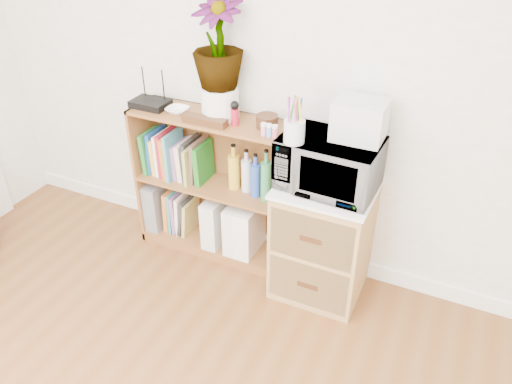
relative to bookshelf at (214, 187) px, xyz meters
The scene contains 21 objects.
skirting_board 0.57m from the bookshelf, 21.80° to the left, with size 4.00×0.02×0.10m, color white.
bookshelf is the anchor object (origin of this frame).
wicker_unit 0.76m from the bookshelf, ahead, with size 0.50×0.45×0.70m, color #9E7542.
microwave 0.85m from the bookshelf, ahead, with size 0.51×0.34×0.28m, color silver.
pen_cup 0.85m from the bookshelf, 18.20° to the right, with size 0.11×0.11×0.12m, color silver.
small_appliance 1.07m from the bookshelf, ahead, with size 0.25×0.21×0.20m, color silver.
router 0.63m from the bookshelf, behind, with size 0.22×0.15×0.04m, color black.
white_bowl 0.53m from the bookshelf, behind, with size 0.13×0.13×0.03m, color white.
plant_pot 0.57m from the bookshelf, 18.30° to the left, with size 0.21×0.21×0.18m, color white.
potted_plant 0.91m from the bookshelf, 18.30° to the left, with size 0.28×0.28×0.50m, color #306628.
trinket_box 0.51m from the bookshelf, 76.13° to the right, with size 0.26×0.07×0.04m, color #3C1F10.
kokeshi_doll 0.56m from the bookshelf, 12.31° to the right, with size 0.04×0.04×0.10m, color #B31629.
wooden_bowl 0.62m from the bookshelf, ahead, with size 0.12×0.12×0.07m, color #3A220F.
paint_jars 0.66m from the bookshelf, 12.32° to the right, with size 0.12×0.04×0.06m, color pink.
file_box 0.49m from the bookshelf, behind, with size 0.10×0.27×0.33m, color slate.
magazine_holder_left 0.24m from the bookshelf, 30.52° to the right, with size 0.10×0.26×0.33m, color silver.
magazine_holder_mid 0.30m from the bookshelf, ahead, with size 0.10×0.26×0.33m, color white.
magazine_holder_right 0.35m from the bookshelf, ahead, with size 0.10×0.26×0.33m, color white.
cookbooks 0.30m from the bookshelf, behind, with size 0.41×0.20×0.31m.
liquor_bottles 0.30m from the bookshelf, ahead, with size 0.30×0.07×0.32m.
lower_books 0.38m from the bookshelf, behind, with size 0.19×0.19×0.30m.
Camera 1 is at (1.01, -0.19, 2.12)m, focal length 35.00 mm.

